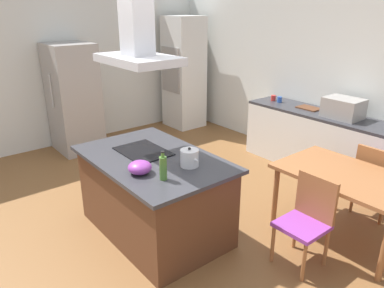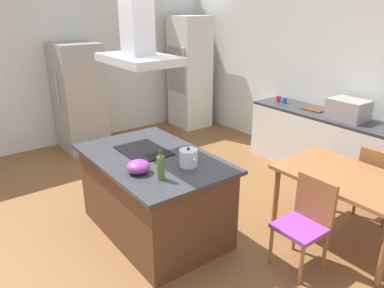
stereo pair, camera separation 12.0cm
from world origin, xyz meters
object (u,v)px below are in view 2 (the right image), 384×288
object	(u,v)px
mixing_bowl	(138,167)
cooktop	(143,151)
cutting_board	(314,109)
dining_table	(349,183)
coffee_mug_red	(278,99)
coffee_mug_blue	(285,100)
chair_facing_island	(307,218)
wall_oven_stack	(190,73)
countertop_microwave	(348,109)
chair_facing_back_wall	(379,180)
refrigerator	(79,97)
olive_oil_bottle	(161,167)
tea_kettle	(188,158)
range_hood	(138,37)

from	to	relation	value
mixing_bowl	cooktop	bearing A→B (deg)	145.54
cutting_board	dining_table	bearing A→B (deg)	-43.61
coffee_mug_red	dining_table	bearing A→B (deg)	-32.52
cooktop	coffee_mug_blue	world-z (taller)	coffee_mug_blue
cutting_board	chair_facing_island	size ratio (longest dim) A/B	0.38
wall_oven_stack	cutting_board	bearing A→B (deg)	5.81
countertop_microwave	chair_facing_island	xyz separation A→B (m)	(0.89, -2.01, -0.53)
cooktop	cutting_board	bearing A→B (deg)	88.41
cooktop	chair_facing_island	size ratio (longest dim) A/B	0.67
chair_facing_back_wall	chair_facing_island	bearing A→B (deg)	-90.00
wall_oven_stack	cooktop	bearing A→B (deg)	-44.35
countertop_microwave	chair_facing_back_wall	bearing A→B (deg)	-37.55
refrigerator	dining_table	size ratio (longest dim) A/B	1.30
dining_table	chair_facing_island	distance (m)	0.68
cooktop	refrigerator	size ratio (longest dim) A/B	0.33
coffee_mug_red	coffee_mug_blue	xyz separation A→B (m)	(0.13, -0.00, 0.00)
mixing_bowl	refrigerator	bearing A→B (deg)	168.47
cooktop	chair_facing_island	world-z (taller)	cooktop
mixing_bowl	cutting_board	xyz separation A→B (m)	(-0.37, 3.24, -0.05)
countertop_microwave	dining_table	bearing A→B (deg)	-56.60
cooktop	cutting_board	size ratio (longest dim) A/B	1.76
cooktop	dining_table	world-z (taller)	cooktop
chair_facing_island	chair_facing_back_wall	size ratio (longest dim) A/B	1.00
olive_oil_bottle	tea_kettle	bearing A→B (deg)	102.81
cutting_board	tea_kettle	bearing A→B (deg)	-79.14
chair_facing_island	chair_facing_back_wall	xyz separation A→B (m)	(0.00, 1.33, 0.00)
tea_kettle	mixing_bowl	world-z (taller)	tea_kettle
cutting_board	refrigerator	xyz separation A→B (m)	(-2.87, -2.58, 0.00)
olive_oil_bottle	refrigerator	size ratio (longest dim) A/B	0.15
mixing_bowl	countertop_microwave	bearing A→B (deg)	86.30
cooktop	olive_oil_bottle	xyz separation A→B (m)	(0.70, -0.21, 0.11)
cooktop	chair_facing_island	bearing A→B (deg)	29.19
coffee_mug_red	chair_facing_back_wall	size ratio (longest dim) A/B	0.10
countertop_microwave	wall_oven_stack	world-z (taller)	wall_oven_stack
chair_facing_back_wall	range_hood	size ratio (longest dim) A/B	0.99
coffee_mug_blue	chair_facing_island	size ratio (longest dim) A/B	0.10
coffee_mug_blue	dining_table	xyz separation A→B (m)	(2.01, -1.36, -0.28)
coffee_mug_red	wall_oven_stack	xyz separation A→B (m)	(-2.12, -0.25, 0.16)
wall_oven_stack	range_hood	size ratio (longest dim) A/B	2.44
countertop_microwave	cooktop	bearing A→B (deg)	-102.92
chair_facing_back_wall	refrigerator	bearing A→B (deg)	-156.93
tea_kettle	olive_oil_bottle	distance (m)	0.38
olive_oil_bottle	mixing_bowl	world-z (taller)	olive_oil_bottle
coffee_mug_blue	chair_facing_island	world-z (taller)	coffee_mug_blue
tea_kettle	countertop_microwave	world-z (taller)	countertop_microwave
mixing_bowl	refrigerator	xyz separation A→B (m)	(-3.24, 0.66, -0.05)
wall_oven_stack	dining_table	xyz separation A→B (m)	(4.26, -1.12, -0.43)
olive_oil_bottle	cutting_board	xyz separation A→B (m)	(-0.62, 3.14, -0.11)
coffee_mug_blue	cutting_board	size ratio (longest dim) A/B	0.26
cutting_board	refrigerator	distance (m)	3.86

